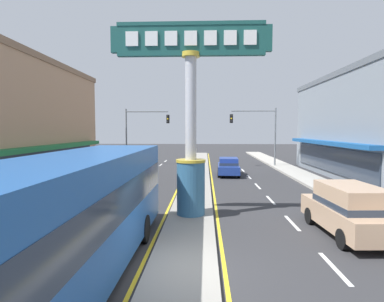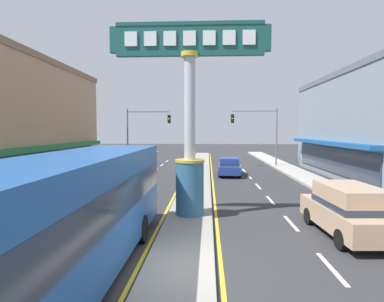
{
  "view_description": "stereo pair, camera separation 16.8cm",
  "coord_description": "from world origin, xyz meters",
  "px_view_note": "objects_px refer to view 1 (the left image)",
  "views": [
    {
      "loc": [
        0.62,
        -8.6,
        3.92
      ],
      "look_at": [
        -0.18,
        11.26,
        2.6
      ],
      "focal_mm": 29.94,
      "sensor_mm": 36.0,
      "label": 1
    },
    {
      "loc": [
        0.79,
        -8.59,
        3.92
      ],
      "look_at": [
        -0.18,
        11.26,
        2.6
      ],
      "focal_mm": 29.94,
      "sensor_mm": 36.0,
      "label": 2
    }
  ],
  "objects_px": {
    "traffic_light_right_side": "(259,127)",
    "suv_near_right_lane": "(29,208)",
    "suv_mid_left_lane": "(349,209)",
    "traffic_light_left_side": "(142,127)",
    "sedan_near_left_lane": "(228,166)",
    "storefront_right": "(375,126)",
    "district_sign": "(191,124)",
    "bus_far_right_lane": "(76,210)",
    "sedan_far_left_oncoming": "(104,178)"
  },
  "relations": [
    {
      "from": "traffic_light_right_side",
      "to": "suv_near_right_lane",
      "type": "relative_size",
      "value": 1.35
    },
    {
      "from": "suv_mid_left_lane",
      "to": "suv_near_right_lane",
      "type": "bearing_deg",
      "value": -178.64
    },
    {
      "from": "traffic_light_left_side",
      "to": "sedan_near_left_lane",
      "type": "distance_m",
      "value": 12.06
    },
    {
      "from": "storefront_right",
      "to": "traffic_light_right_side",
      "type": "height_order",
      "value": "storefront_right"
    },
    {
      "from": "traffic_light_right_side",
      "to": "suv_near_right_lane",
      "type": "height_order",
      "value": "traffic_light_right_side"
    },
    {
      "from": "district_sign",
      "to": "storefront_right",
      "type": "height_order",
      "value": "district_sign"
    },
    {
      "from": "district_sign",
      "to": "storefront_right",
      "type": "bearing_deg",
      "value": 40.86
    },
    {
      "from": "suv_near_right_lane",
      "to": "sedan_near_left_lane",
      "type": "relative_size",
      "value": 1.05
    },
    {
      "from": "storefront_right",
      "to": "traffic_light_right_side",
      "type": "relative_size",
      "value": 3.1
    },
    {
      "from": "traffic_light_left_side",
      "to": "traffic_light_right_side",
      "type": "distance_m",
      "value": 12.51
    },
    {
      "from": "traffic_light_right_side",
      "to": "suv_mid_left_lane",
      "type": "relative_size",
      "value": 1.32
    },
    {
      "from": "storefront_right",
      "to": "sedan_near_left_lane",
      "type": "distance_m",
      "value": 12.3
    },
    {
      "from": "sedan_near_left_lane",
      "to": "suv_mid_left_lane",
      "type": "height_order",
      "value": "suv_mid_left_lane"
    },
    {
      "from": "district_sign",
      "to": "bus_far_right_lane",
      "type": "relative_size",
      "value": 0.75
    },
    {
      "from": "district_sign",
      "to": "sedan_near_left_lane",
      "type": "distance_m",
      "value": 13.97
    },
    {
      "from": "suv_near_right_lane",
      "to": "bus_far_right_lane",
      "type": "distance_m",
      "value": 5.0
    },
    {
      "from": "traffic_light_right_side",
      "to": "suv_mid_left_lane",
      "type": "bearing_deg",
      "value": -90.73
    },
    {
      "from": "bus_far_right_lane",
      "to": "traffic_light_left_side",
      "type": "bearing_deg",
      "value": 97.6
    },
    {
      "from": "storefront_right",
      "to": "traffic_light_right_side",
      "type": "bearing_deg",
      "value": 138.34
    },
    {
      "from": "bus_far_right_lane",
      "to": "suv_mid_left_lane",
      "type": "height_order",
      "value": "bus_far_right_lane"
    },
    {
      "from": "suv_near_right_lane",
      "to": "storefront_right",
      "type": "bearing_deg",
      "value": 36.39
    },
    {
      "from": "district_sign",
      "to": "traffic_light_left_side",
      "type": "distance_m",
      "value": 21.59
    },
    {
      "from": "storefront_right",
      "to": "traffic_light_right_side",
      "type": "distance_m",
      "value": 10.95
    },
    {
      "from": "sedan_far_left_oncoming",
      "to": "traffic_light_left_side",
      "type": "bearing_deg",
      "value": 91.15
    },
    {
      "from": "traffic_light_right_side",
      "to": "storefront_right",
      "type": "bearing_deg",
      "value": -41.66
    },
    {
      "from": "suv_near_right_lane",
      "to": "suv_mid_left_lane",
      "type": "xyz_separation_m",
      "value": [
        11.92,
        0.28,
        0.0
      ]
    },
    {
      "from": "district_sign",
      "to": "sedan_near_left_lane",
      "type": "height_order",
      "value": "district_sign"
    },
    {
      "from": "suv_near_right_lane",
      "to": "sedan_far_left_oncoming",
      "type": "xyz_separation_m",
      "value": [
        0.0,
        8.92,
        -0.2
      ]
    },
    {
      "from": "district_sign",
      "to": "sedan_far_left_oncoming",
      "type": "xyz_separation_m",
      "value": [
        -5.96,
        6.38,
        -3.38
      ]
    },
    {
      "from": "bus_far_right_lane",
      "to": "traffic_light_right_side",
      "type": "bearing_deg",
      "value": 71.07
    },
    {
      "from": "suv_mid_left_lane",
      "to": "sedan_far_left_oncoming",
      "type": "height_order",
      "value": "suv_mid_left_lane"
    },
    {
      "from": "bus_far_right_lane",
      "to": "suv_near_right_lane",
      "type": "bearing_deg",
      "value": 132.16
    },
    {
      "from": "district_sign",
      "to": "suv_mid_left_lane",
      "type": "xyz_separation_m",
      "value": [
        5.96,
        -2.26,
        -3.18
      ]
    },
    {
      "from": "district_sign",
      "to": "storefront_right",
      "type": "relative_size",
      "value": 0.44
    },
    {
      "from": "district_sign",
      "to": "suv_mid_left_lane",
      "type": "relative_size",
      "value": 1.79
    },
    {
      "from": "traffic_light_right_side",
      "to": "bus_far_right_lane",
      "type": "bearing_deg",
      "value": -108.93
    },
    {
      "from": "suv_near_right_lane",
      "to": "sedan_near_left_lane",
      "type": "bearing_deg",
      "value": 61.47
    },
    {
      "from": "suv_mid_left_lane",
      "to": "storefront_right",
      "type": "bearing_deg",
      "value": 60.13
    },
    {
      "from": "traffic_light_right_side",
      "to": "bus_far_right_lane",
      "type": "xyz_separation_m",
      "value": [
        -8.9,
        -25.95,
        -2.38
      ]
    },
    {
      "from": "district_sign",
      "to": "traffic_light_right_side",
      "type": "xyz_separation_m",
      "value": [
        6.24,
        19.76,
        0.08
      ]
    },
    {
      "from": "district_sign",
      "to": "sedan_far_left_oncoming",
      "type": "relative_size",
      "value": 1.95
    },
    {
      "from": "bus_far_right_lane",
      "to": "sedan_near_left_lane",
      "type": "relative_size",
      "value": 2.56
    },
    {
      "from": "sedan_near_left_lane",
      "to": "traffic_light_right_side",
      "type": "bearing_deg",
      "value": 60.98
    },
    {
      "from": "bus_far_right_lane",
      "to": "sedan_near_left_lane",
      "type": "xyz_separation_m",
      "value": [
        5.31,
        19.48,
        -1.08
      ]
    },
    {
      "from": "bus_far_right_lane",
      "to": "sedan_far_left_oncoming",
      "type": "distance_m",
      "value": 13.04
    },
    {
      "from": "storefront_right",
      "to": "sedan_near_left_lane",
      "type": "height_order",
      "value": "storefront_right"
    },
    {
      "from": "sedan_near_left_lane",
      "to": "suv_mid_left_lane",
      "type": "distance_m",
      "value": 15.9
    },
    {
      "from": "storefront_right",
      "to": "suv_near_right_lane",
      "type": "relative_size",
      "value": 4.17
    },
    {
      "from": "storefront_right",
      "to": "traffic_light_left_side",
      "type": "distance_m",
      "value": 22.23
    },
    {
      "from": "bus_far_right_lane",
      "to": "suv_mid_left_lane",
      "type": "xyz_separation_m",
      "value": [
        8.61,
        3.93,
        -0.88
      ]
    }
  ]
}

